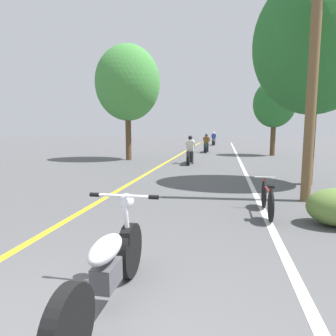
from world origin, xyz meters
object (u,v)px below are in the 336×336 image
Objects in this scene: utility_pole at (313,76)px; roadside_tree_right_far at (274,104)px; motorcycle_rider_mid at (206,145)px; motorcycle_rider_lead at (190,153)px; bicycle_parked at (267,199)px; roadside_tree_left at (128,83)px; motorcycle_foreground at (108,268)px; roadside_tree_right_near at (315,44)px; motorcycle_rider_far at (214,140)px.

utility_pole is 1.18× the size of roadside_tree_right_far.
utility_pole is 2.85× the size of motorcycle_rider_mid.
motorcycle_rider_lead is 9.17m from bicycle_parked.
bicycle_parked is (2.60, -8.79, -0.19)m from motorcycle_rider_lead.
utility_pole reaches higher than motorcycle_rider_mid.
roadside_tree_left is 14.90m from motorcycle_foreground.
utility_pole is 11.41m from roadside_tree_left.
motorcycle_rider_lead is 1.28× the size of bicycle_parked.
utility_pole is 2.80m from roadside_tree_right_near.
utility_pole reaches higher than motorcycle_foreground.
roadside_tree_right_near reaches higher than roadside_tree_right_far.
roadside_tree_right_far is 2.42× the size of motorcycle_rider_far.
motorcycle_foreground is 1.27× the size of bicycle_parked.
motorcycle_rider_far is (-4.27, 11.92, -2.83)m from roadside_tree_right_far.
bicycle_parked is (2.02, -26.34, -0.20)m from motorcycle_rider_far.
utility_pole is 3.52× the size of bicycle_parked.
roadside_tree_left is at bearing -122.86° from motorcycle_rider_mid.
roadside_tree_right_far is at bearing -22.64° from motorcycle_rider_mid.
motorcycle_rider_far is at bearing 99.48° from roadside_tree_right_near.
utility_pole is at bearing -77.41° from motorcycle_rider_mid.
utility_pole is at bearing 58.83° from motorcycle_foreground.
roadside_tree_right_near is at bearing -80.52° from motorcycle_rider_far.
roadside_tree_right_near is at bearing 63.52° from motorcycle_foreground.
roadside_tree_right_far is 18.87m from motorcycle_foreground.
motorcycle_rider_far is (0.20, 10.06, 0.01)m from motorcycle_rider_mid.
motorcycle_rider_mid is 10.06m from motorcycle_rider_far.
bicycle_parked is (-1.75, -3.79, -3.99)m from roadside_tree_right_near.
motorcycle_rider_mid is (4.04, 6.26, -3.75)m from roadside_tree_left.
roadside_tree_right_near is 23.17m from motorcycle_rider_far.
roadside_tree_right_far is 5.62m from motorcycle_rider_mid.
roadside_tree_left is 3.03× the size of motorcycle_foreground.
motorcycle_foreground is (-4.26, -18.14, -2.95)m from roadside_tree_right_far.
roadside_tree_left is 3.12× the size of motorcycle_rider_mid.
motorcycle_rider_far is at bearing 88.86° from motorcycle_rider_mid.
roadside_tree_right_far reaches higher than motorcycle_rider_far.
motorcycle_foreground reaches higher than bicycle_parked.
motorcycle_foreground is 12.53m from motorcycle_rider_lead.
roadside_tree_right_far is at bearing 87.25° from roadside_tree_right_near.
roadside_tree_right_near reaches higher than motorcycle_rider_mid.
roadside_tree_right_near is 7.63m from motorcycle_rider_lead.
roadside_tree_right_far is at bearing -70.28° from motorcycle_rider_far.
utility_pole is 15.44m from motorcycle_rider_mid.
roadside_tree_right_far is 2.42× the size of motorcycle_rider_mid.
motorcycle_rider_mid is at bearing 57.14° from roadside_tree_left.
motorcycle_rider_lead is (-0.60, 12.52, 0.11)m from motorcycle_foreground.
motorcycle_rider_mid is at bearing 97.76° from bicycle_parked.
motorcycle_rider_mid is at bearing -91.14° from motorcycle_rider_far.
roadside_tree_right_near reaches higher than motorcycle_rider_lead.
bicycle_parked is at bearing -73.55° from motorcycle_rider_lead.
bicycle_parked is (2.00, 3.73, -0.09)m from motorcycle_foreground.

